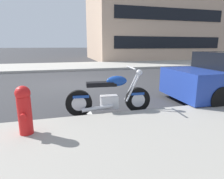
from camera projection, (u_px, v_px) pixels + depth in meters
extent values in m
plane|color=#333335|center=(76.00, 84.00, 7.99)|extent=(260.00, 260.00, 0.00)
cube|color=#ADA89E|center=(204.00, 62.00, 17.21)|extent=(120.00, 5.00, 0.14)
cube|color=silver|center=(88.00, 110.00, 4.76)|extent=(0.12, 2.20, 0.01)
cylinder|color=black|center=(138.00, 100.00, 4.60)|extent=(0.61, 0.15, 0.60)
cylinder|color=silver|center=(138.00, 100.00, 4.60)|extent=(0.34, 0.14, 0.33)
cylinder|color=black|center=(79.00, 103.00, 4.33)|extent=(0.61, 0.15, 0.60)
cylinder|color=silver|center=(79.00, 103.00, 4.33)|extent=(0.34, 0.14, 0.33)
cube|color=silver|center=(109.00, 102.00, 4.47)|extent=(0.42, 0.29, 0.30)
cube|color=black|center=(101.00, 84.00, 4.33)|extent=(0.69, 0.27, 0.10)
ellipsoid|color=navy|center=(117.00, 81.00, 4.39)|extent=(0.50, 0.27, 0.24)
cube|color=navy|center=(81.00, 96.00, 4.30)|extent=(0.37, 0.20, 0.06)
cube|color=navy|center=(137.00, 93.00, 4.56)|extent=(0.33, 0.18, 0.06)
cylinder|color=silver|center=(131.00, 87.00, 4.56)|extent=(0.34, 0.07, 0.65)
cylinder|color=silver|center=(133.00, 88.00, 4.43)|extent=(0.34, 0.07, 0.65)
cylinder|color=silver|center=(131.00, 68.00, 4.39)|extent=(0.08, 0.62, 0.04)
sphere|color=silver|center=(139.00, 73.00, 4.45)|extent=(0.15, 0.15, 0.15)
cylinder|color=silver|center=(97.00, 108.00, 4.30)|extent=(0.71, 0.14, 0.16)
cylinder|color=black|center=(181.00, 86.00, 6.15)|extent=(0.62, 0.23, 0.62)
cylinder|color=black|center=(219.00, 99.00, 4.66)|extent=(0.62, 0.23, 0.62)
cylinder|color=red|center=(25.00, 115.00, 3.12)|extent=(0.22, 0.22, 0.64)
sphere|color=red|center=(23.00, 93.00, 3.04)|extent=(0.24, 0.24, 0.24)
cylinder|color=red|center=(26.00, 111.00, 3.25)|extent=(0.10, 0.08, 0.10)
cylinder|color=red|center=(23.00, 117.00, 2.98)|extent=(0.10, 0.08, 0.10)
cube|color=tan|center=(149.00, 23.00, 22.34)|extent=(13.44, 9.51, 8.37)
cube|color=black|center=(170.00, 43.00, 18.38)|extent=(11.29, 0.06, 1.10)
cube|color=black|center=(172.00, 14.00, 17.79)|extent=(11.29, 0.06, 1.10)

